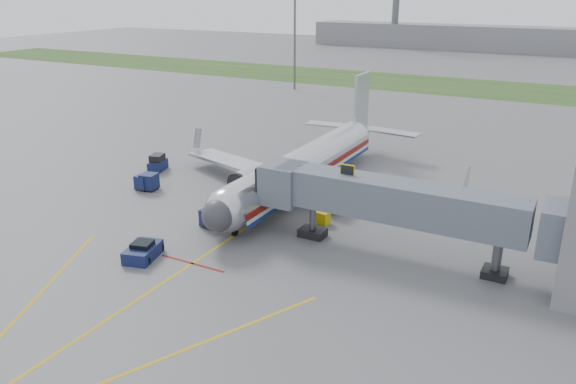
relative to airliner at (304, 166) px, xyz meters
The scene contains 15 objects.
ground 15.48m from the airliner, 90.01° to the right, with size 400.00×400.00×0.00m, color #565659.
grass_strip 74.80m from the airliner, 90.00° to the left, with size 300.00×25.00×0.01m, color #2D4C1E.
apron_markings 22.80m from the airliner, 90.01° to the right, with size 21.52×50.00×0.01m.
airliner is the anchor object (origin of this frame).
jet_bridge 16.54m from the airliner, 38.56° to the right, with size 25.30×4.00×6.90m.
light_mast_left 62.96m from the airliner, 118.72° to the left, with size 2.00×0.44×20.40m.
distant_terminal 155.08m from the airliner, 93.70° to the left, with size 120.00×14.00×8.00m, color slate.
pushback_tug 20.79m from the airliner, 101.16° to the right, with size 2.84×3.76×1.39m.
baggage_tug 18.31m from the airliner, behind, with size 2.13×3.05×1.93m.
baggage_cart_a 13.16m from the airliner, 103.32° to the right, with size 1.76×1.76×1.60m.
baggage_cart_b 17.12m from the airliner, 151.75° to the right, with size 1.46×1.46×1.55m.
baggage_cart_c 16.45m from the airliner, 151.47° to the right, with size 1.94×1.94×1.76m.
belt_loader 11.82m from the airliner, 105.23° to the right, with size 1.36×4.02×1.95m.
ground_power_cart 9.31m from the airliner, 53.04° to the right, with size 1.53×1.15×1.11m.
ramp_worker 5.46m from the airliner, 156.56° to the right, with size 0.67×0.44×1.84m, color #B6CF18.
Camera 1 is at (25.10, -34.74, 20.16)m, focal length 35.00 mm.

